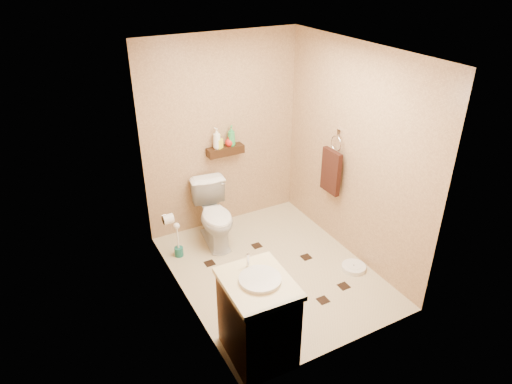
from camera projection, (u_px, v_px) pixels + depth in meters
ground at (272, 271)px, 5.11m from camera, size 2.50×2.50×0.00m
wall_back at (222, 135)px, 5.51m from camera, size 2.00×0.04×2.40m
wall_front at (355, 236)px, 3.57m from camera, size 2.00×0.04×2.40m
wall_left at (179, 197)px, 4.12m from camera, size 0.04×2.50×2.40m
wall_right at (354, 155)px, 4.96m from camera, size 0.04×2.50×2.40m
ceiling at (277, 51)px, 3.97m from camera, size 2.00×2.50×0.02m
wall_shelf at (225, 151)px, 5.53m from camera, size 0.46×0.14×0.10m
floor_accents at (281, 273)px, 5.06m from camera, size 1.22×1.29×0.01m
toilet at (215, 215)px, 5.44m from camera, size 0.52×0.79×0.75m
vanity at (258, 317)px, 3.88m from camera, size 0.57×0.68×0.93m
bathroom_scale at (354, 267)px, 5.12m from camera, size 0.36×0.36×0.05m
toilet_brush at (178, 244)px, 5.28m from camera, size 0.10×0.10×0.45m
towel_ring at (331, 169)px, 5.24m from camera, size 0.12×0.30×0.76m
toilet_paper at (168, 219)px, 4.94m from camera, size 0.12×0.11×0.12m
bottle_a at (217, 138)px, 5.41m from camera, size 0.12×0.12×0.25m
bottle_b at (219, 141)px, 5.43m from camera, size 0.11×0.11×0.17m
bottle_c at (229, 141)px, 5.50m from camera, size 0.12×0.12×0.13m
bottle_d at (231, 136)px, 5.49m from camera, size 0.14×0.14×0.25m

